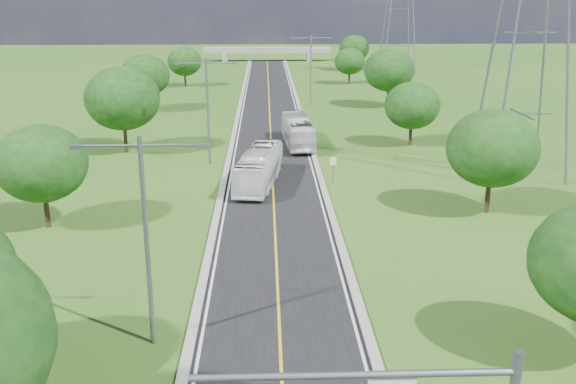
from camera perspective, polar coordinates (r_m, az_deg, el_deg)
name	(u,v)px	position (r m, az deg, el deg)	size (l,w,h in m)	color
ground	(270,131)	(76.76, -1.57, 5.44)	(260.00, 260.00, 0.00)	#255417
road	(270,121)	(82.64, -1.61, 6.33)	(8.00, 150.00, 0.06)	black
curb_left	(237,121)	(82.70, -4.58, 6.34)	(0.50, 150.00, 0.22)	gray
curb_right	(303,120)	(82.76, 1.35, 6.40)	(0.50, 150.00, 0.22)	gray
speed_limit_sign	(333,166)	(55.28, 4.03, 2.36)	(0.55, 0.09, 2.40)	slate
overpass	(267,51)	(155.68, -1.86, 12.44)	(30.00, 3.00, 3.20)	gray
streetlight_near_left	(145,225)	(29.38, -12.57, -2.89)	(5.90, 0.25, 10.00)	slate
streetlight_mid_left	(208,103)	(61.16, -7.17, 7.89)	(5.90, 0.25, 10.00)	slate
streetlight_far_right	(311,64)	(93.86, 2.03, 11.31)	(5.90, 0.25, 10.00)	slate
power_tower_near	(533,15)	(59.57, 20.93, 14.48)	(9.00, 6.40, 28.00)	slate
power_tower_far	(400,1)	(132.79, 9.91, 16.35)	(9.00, 6.40, 28.00)	slate
tree_lb	(41,163)	(47.14, -21.09, 2.39)	(6.30, 6.30, 7.33)	black
tree_lc	(122,99)	(67.47, -14.50, 8.05)	(7.56, 7.56, 8.79)	black
tree_ld	(145,75)	(91.25, -12.59, 10.11)	(6.72, 6.72, 7.82)	black
tree_le	(184,61)	(114.53, -9.19, 11.40)	(5.88, 5.88, 6.84)	black
tree_rb	(492,148)	(49.28, 17.71, 3.72)	(6.72, 6.72, 7.82)	black
tree_rc	(412,106)	(69.85, 10.97, 7.55)	(5.88, 5.88, 6.84)	black
tree_rd	(389,70)	(93.38, 8.98, 10.66)	(7.14, 7.14, 8.30)	black
tree_re	(350,61)	(116.68, 5.51, 11.49)	(5.46, 5.46, 6.35)	black
tree_rf	(354,48)	(136.83, 5.91, 12.61)	(6.30, 6.30, 7.33)	black
bus_outbound	(298,131)	(69.08, 0.87, 5.44)	(2.57, 10.97, 3.06)	silver
bus_inbound	(259,168)	(54.67, -2.59, 2.19)	(2.55, 10.90, 3.04)	white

